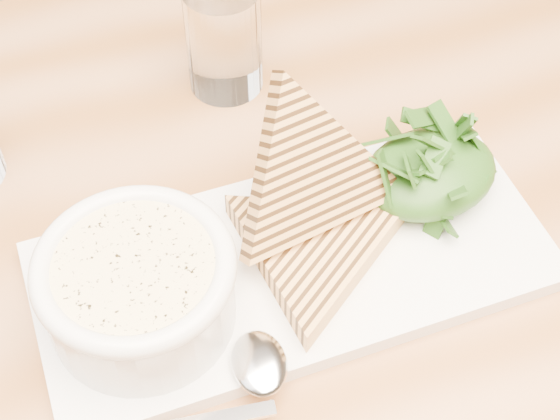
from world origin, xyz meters
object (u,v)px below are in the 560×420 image
soup_bowl (140,294)px  table_top (192,376)px  platter (293,265)px  glass_far (224,39)px

soup_bowl → table_top: bearing=-70.7°
platter → glass_far: bearing=77.1°
table_top → platter: 0.11m
table_top → platter: bearing=18.2°
soup_bowl → glass_far: 0.26m
platter → glass_far: (0.05, 0.21, 0.04)m
glass_far → soup_bowl: bearing=-129.0°
table_top → platter: platter is taller
platter → table_top: bearing=-161.8°
platter → glass_far: 0.22m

